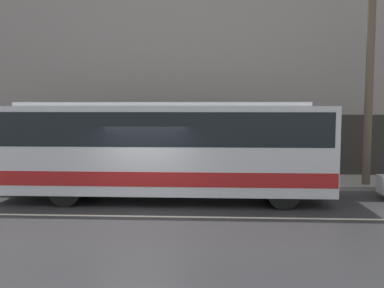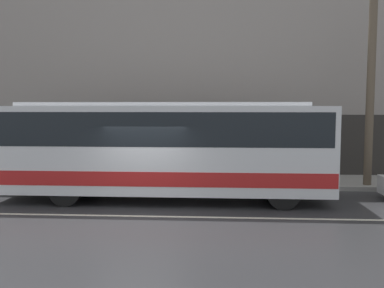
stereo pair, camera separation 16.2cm
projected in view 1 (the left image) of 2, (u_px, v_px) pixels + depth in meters
ground_plane at (140, 216)px, 12.08m from camera, size 60.00×60.00×0.00m
sidewalk at (163, 180)px, 17.49m from camera, size 60.00×2.89×0.16m
building_facade at (167, 56)px, 18.61m from camera, size 60.00×0.35×10.97m
lane_stripe at (140, 216)px, 12.08m from camera, size 54.00×0.14×0.01m
transit_bus at (164, 145)px, 14.07m from camera, size 10.73×2.57×3.23m
utility_pole_near at (369, 93)px, 15.85m from camera, size 0.30×0.30×6.84m
pedestrian_waiting at (75, 160)px, 17.88m from camera, size 0.36×0.36×1.51m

